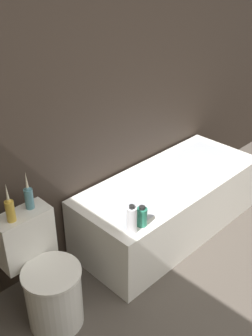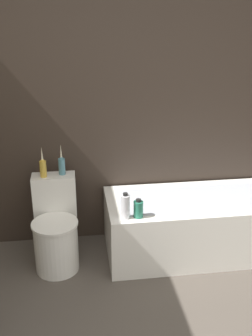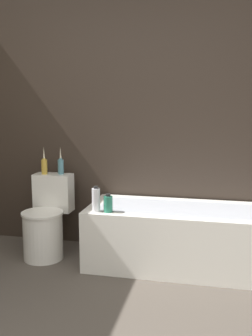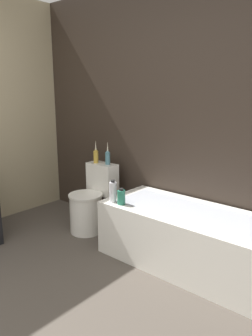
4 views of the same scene
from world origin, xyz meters
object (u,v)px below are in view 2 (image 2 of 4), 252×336
object	(u,v)px
shampoo_bottle_short	(138,209)
vase_silver	(62,165)
shampoo_bottle_tall	(125,207)
toilet	(56,231)
bathtub	(202,224)
vase_gold	(43,167)

from	to	relation	value
shampoo_bottle_short	vase_silver	bearing A→B (deg)	143.64
shampoo_bottle_tall	shampoo_bottle_short	xyz separation A→B (m)	(0.10, 0.00, -0.03)
toilet	shampoo_bottle_short	bearing A→B (deg)	-18.73
shampoo_bottle_tall	toilet	bearing A→B (deg)	157.73
vase_silver	shampoo_bottle_tall	bearing A→B (deg)	-42.07
toilet	shampoo_bottle_tall	distance (m)	0.67
bathtub	vase_silver	size ratio (longest dim) A/B	6.45
shampoo_bottle_tall	vase_gold	bearing A→B (deg)	147.84
toilet	shampoo_bottle_tall	world-z (taller)	toilet
bathtub	shampoo_bottle_short	bearing A→B (deg)	-157.47
bathtub	toilet	distance (m)	1.27
bathtub	shampoo_bottle_short	size ratio (longest dim) A/B	10.97
shampoo_bottle_tall	shampoo_bottle_short	world-z (taller)	shampoo_bottle_tall
toilet	vase_silver	bearing A→B (deg)	69.60
shampoo_bottle_tall	shampoo_bottle_short	size ratio (longest dim) A/B	1.40
bathtub	vase_silver	world-z (taller)	vase_silver
bathtub	shampoo_bottle_tall	size ratio (longest dim) A/B	7.86
bathtub	vase_gold	size ratio (longest dim) A/B	6.43
bathtub	vase_silver	bearing A→B (deg)	171.92
shampoo_bottle_tall	vase_silver	bearing A→B (deg)	137.93
shampoo_bottle_tall	shampoo_bottle_short	bearing A→B (deg)	2.59
vase_gold	shampoo_bottle_tall	world-z (taller)	vase_gold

